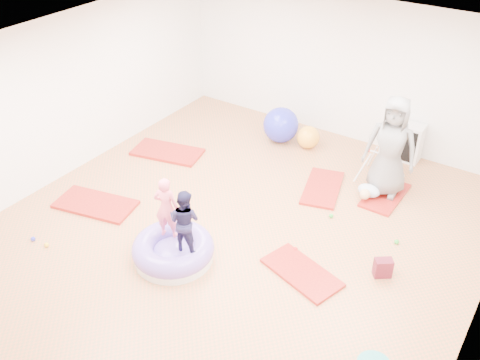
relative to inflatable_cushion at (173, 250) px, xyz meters
The scene contains 18 objects.
room 1.55m from the inflatable_cushion, 63.16° to the left, with size 7.01×8.01×2.81m.
gym_mat_front_left 1.94m from the inflatable_cushion, behind, with size 1.32×0.66×0.05m, color #B63219.
gym_mat_mid_left 3.06m from the inflatable_cushion, 132.01° to the left, with size 1.32×0.66×0.06m, color #B63219.
gym_mat_center_back 2.99m from the inflatable_cushion, 70.46° to the left, with size 1.16×0.58×0.05m, color #B63219.
gym_mat_right 1.86m from the inflatable_cushion, 23.37° to the left, with size 1.14×0.57×0.05m, color #B63219.
gym_mat_rear_right 3.77m from the inflatable_cushion, 58.22° to the left, with size 1.08×0.54×0.05m, color #B63219.
inflatable_cushion is the anchor object (origin of this frame).
child_pink 0.71m from the inflatable_cushion, 146.39° to the left, with size 0.36×0.23×0.97m, color #FF6682.
child_navy 0.72m from the inflatable_cushion, ahead, with size 0.46×0.36×0.95m, color #1B193C.
adult_caregiver 3.88m from the inflatable_cushion, 59.61° to the left, with size 0.85×0.55×1.74m, color slate.
infant 3.44m from the inflatable_cushion, 59.25° to the left, with size 0.38×0.38×0.22m.
ball_pit_balls 0.73m from the inflatable_cushion, 72.77° to the left, with size 4.68×3.11×0.07m.
exercise_ball_blue 3.96m from the inflatable_cushion, 97.09° to the left, with size 0.70×0.70×0.70m, color #2B2ECD.
exercise_ball_orange 3.99m from the inflatable_cushion, 88.61° to the left, with size 0.45×0.45×0.45m, color gold.
infant_play_gym 4.02m from the inflatable_cushion, 64.79° to the left, with size 0.72×0.68×0.55m.
cube_shelf 4.93m from the inflatable_cushion, 69.37° to the left, with size 0.72×0.35×0.72m.
backpack 2.97m from the inflatable_cushion, 26.66° to the left, with size 0.24×0.15×0.28m, color #AE2643.
yellow_toy 0.56m from the inflatable_cushion, 154.61° to the left, with size 0.20×0.20×0.03m, color yellow.
Camera 1 is at (3.66, -5.18, 5.21)m, focal length 40.00 mm.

